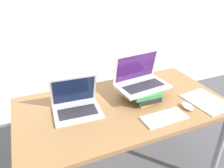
% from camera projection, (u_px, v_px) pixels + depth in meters
% --- Properties ---
extents(desk, '(1.48, 0.79, 0.75)m').
position_uv_depth(desk, '(123.00, 113.00, 1.59)').
color(desk, brown).
rests_on(desk, ground_plane).
extents(laptop_left, '(0.33, 0.27, 0.25)m').
position_uv_depth(laptop_left, '(76.00, 105.00, 1.46)').
color(laptop_left, '#B2B2B7').
rests_on(laptop_left, desk).
extents(book_stack, '(0.21, 0.27, 0.09)m').
position_uv_depth(book_stack, '(142.00, 93.00, 1.60)').
color(book_stack, gold).
rests_on(book_stack, desk).
extents(laptop_on_books, '(0.39, 0.27, 0.24)m').
position_uv_depth(laptop_on_books, '(140.00, 80.00, 1.60)').
color(laptop_on_books, '#B2B2B7').
rests_on(laptop_on_books, book_stack).
extents(wireless_keyboard, '(0.30, 0.13, 0.01)m').
position_uv_depth(wireless_keyboard, '(164.00, 118.00, 1.40)').
color(wireless_keyboard, silver).
rests_on(wireless_keyboard, desk).
extents(mouse, '(0.06, 0.11, 0.03)m').
position_uv_depth(mouse, '(187.00, 106.00, 1.50)').
color(mouse, white).
rests_on(mouse, desk).
extents(notepad, '(0.26, 0.32, 0.01)m').
position_uv_depth(notepad, '(206.00, 101.00, 1.58)').
color(notepad, silver).
rests_on(notepad, desk).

